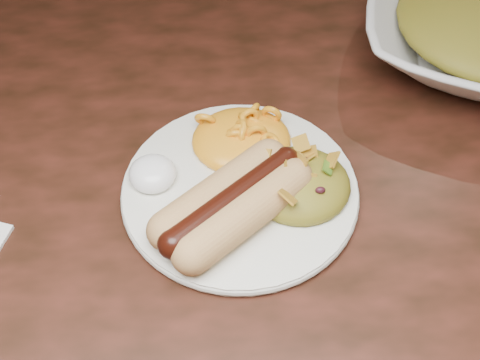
{
  "coord_description": "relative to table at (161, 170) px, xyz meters",
  "views": [
    {
      "loc": [
        0.05,
        -0.49,
        1.23
      ],
      "look_at": [
        0.08,
        -0.12,
        0.77
      ],
      "focal_mm": 50.0,
      "sensor_mm": 36.0,
      "label": 1
    }
  ],
  "objects": [
    {
      "name": "hotdog",
      "position": [
        0.07,
        -0.15,
        0.12
      ],
      "size": [
        0.12,
        0.13,
        0.04
      ],
      "rotation": [
        0.0,
        0.0,
        0.67
      ],
      "color": "tan",
      "rests_on": "plate"
    },
    {
      "name": "sour_cream",
      "position": [
        0.0,
        -0.1,
        0.12
      ],
      "size": [
        0.06,
        0.06,
        0.03
      ],
      "primitive_type": "ellipsoid",
      "rotation": [
        0.0,
        0.0,
        0.34
      ],
      "color": "white",
      "rests_on": "plate"
    },
    {
      "name": "taco_salad",
      "position": [
        0.13,
        -0.12,
        0.12
      ],
      "size": [
        0.09,
        0.09,
        0.04
      ],
      "rotation": [
        0.0,
        0.0,
        -0.35
      ],
      "color": "#9F5F15",
      "rests_on": "plate"
    },
    {
      "name": "table",
      "position": [
        0.0,
        0.0,
        0.0
      ],
      "size": [
        1.6,
        0.9,
        0.75
      ],
      "color": "#481C14",
      "rests_on": "floor"
    },
    {
      "name": "plate",
      "position": [
        0.08,
        -0.12,
        0.1
      ],
      "size": [
        0.28,
        0.28,
        0.01
      ],
      "primitive_type": "cylinder",
      "rotation": [
        0.0,
        0.0,
        -0.42
      ],
      "color": "silver",
      "rests_on": "table"
    },
    {
      "name": "mac_and_cheese",
      "position": [
        0.09,
        -0.06,
        0.12
      ],
      "size": [
        0.12,
        0.11,
        0.04
      ],
      "primitive_type": "ellipsoid",
      "rotation": [
        0.0,
        0.0,
        0.33
      ],
      "color": "#F9A514",
      "rests_on": "plate"
    }
  ]
}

